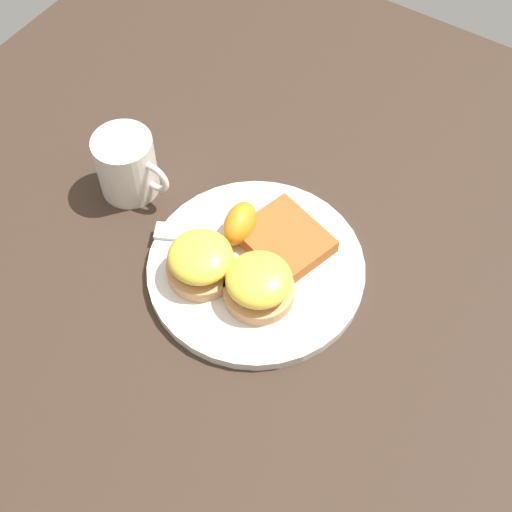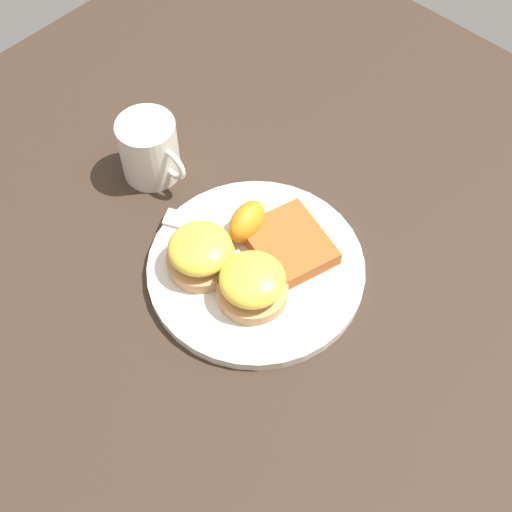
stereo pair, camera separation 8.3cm
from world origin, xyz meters
name	(u,v)px [view 1 (the left image)]	position (x,y,z in m)	size (l,w,h in m)	color
ground_plane	(256,272)	(0.00, 0.00, 0.00)	(1.10, 1.10, 0.00)	#38281E
plate	(256,269)	(0.00, 0.00, 0.01)	(0.26, 0.26, 0.01)	silver
sandwich_benedict_left	(201,261)	(-0.05, -0.04, 0.04)	(0.08, 0.08, 0.05)	tan
sandwich_benedict_right	(259,284)	(0.02, -0.03, 0.04)	(0.08, 0.08, 0.05)	tan
hashbrown_patty	(285,240)	(0.01, 0.04, 0.02)	(0.10, 0.08, 0.02)	#A85725
orange_wedge	(240,223)	(-0.04, 0.03, 0.04)	(0.06, 0.04, 0.04)	orange
fork	(230,237)	(-0.05, 0.02, 0.02)	(0.20, 0.11, 0.00)	silver
cup	(127,165)	(-0.21, 0.02, 0.04)	(0.10, 0.08, 0.09)	silver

